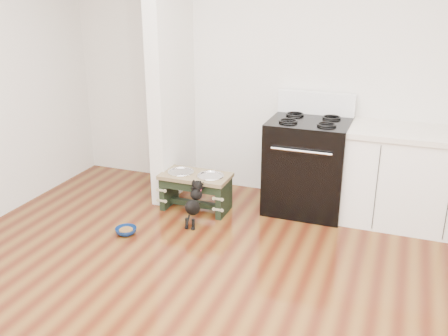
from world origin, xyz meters
The scene contains 8 objects.
ground centered at (0.00, 0.00, 0.00)m, with size 5.00×5.00×0.00m, color #451A0C.
room_shell centered at (0.00, 0.00, 1.62)m, with size 5.00×5.00×5.00m.
partition_wall centered at (-1.18, 2.10, 1.35)m, with size 0.15×0.80×2.70m, color silver.
oven_range centered at (0.25, 2.16, 0.48)m, with size 0.76×0.69×1.14m.
cabinet_run centered at (1.23, 2.18, 0.45)m, with size 1.24×0.64×0.91m.
dog_feeder centered at (-0.78, 1.75, 0.27)m, with size 0.69×0.37×0.39m.
puppy centered at (-0.66, 1.44, 0.23)m, with size 0.12×0.35×0.42m.
floor_bowl centered at (-1.16, 1.04, 0.03)m, with size 0.25×0.25×0.06m.
Camera 1 is at (1.10, -2.44, 2.14)m, focal length 40.00 mm.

